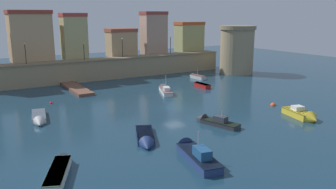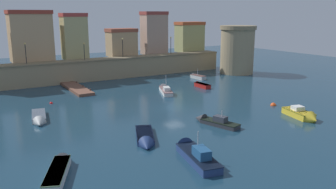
{
  "view_description": "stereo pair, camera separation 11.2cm",
  "coord_description": "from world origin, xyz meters",
  "px_view_note": "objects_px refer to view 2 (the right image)",
  "views": [
    {
      "loc": [
        -24.34,
        -38.63,
        12.46
      ],
      "look_at": [
        0.0,
        1.56,
        1.5
      ],
      "focal_mm": 37.12,
      "sensor_mm": 36.0,
      "label": 1
    },
    {
      "loc": [
        -24.24,
        -38.69,
        12.46
      ],
      "look_at": [
        0.0,
        1.56,
        1.5
      ],
      "focal_mm": 37.12,
      "sensor_mm": 36.0,
      "label": 2
    }
  ],
  "objects_px": {
    "moored_boat_7": "(145,140)",
    "moored_boat_1": "(194,153)",
    "mooring_buoy_0": "(273,106)",
    "quay_lamp_1": "(84,48)",
    "fortress_tower": "(237,49)",
    "quay_lamp_0": "(25,50)",
    "moored_boat_8": "(196,76)",
    "moored_boat_0": "(201,85)",
    "quay_lamp_3": "(171,43)",
    "moored_boat_3": "(39,118)",
    "moored_boat_6": "(303,115)",
    "mooring_buoy_1": "(51,103)",
    "quay_lamp_2": "(123,45)",
    "moored_boat_2": "(59,168)",
    "moored_boat_4": "(213,121)",
    "moored_boat_5": "(165,89)"
  },
  "relations": [
    {
      "from": "quay_lamp_1",
      "to": "moored_boat_6",
      "type": "height_order",
      "value": "quay_lamp_1"
    },
    {
      "from": "mooring_buoy_0",
      "to": "quay_lamp_1",
      "type": "bearing_deg",
      "value": 117.59
    },
    {
      "from": "fortress_tower",
      "to": "quay_lamp_0",
      "type": "relative_size",
      "value": 2.78
    },
    {
      "from": "moored_boat_2",
      "to": "moored_boat_5",
      "type": "bearing_deg",
      "value": -22.98
    },
    {
      "from": "moored_boat_1",
      "to": "moored_boat_5",
      "type": "distance_m",
      "value": 26.83
    },
    {
      "from": "quay_lamp_1",
      "to": "moored_boat_7",
      "type": "relative_size",
      "value": 0.48
    },
    {
      "from": "moored_boat_1",
      "to": "mooring_buoy_0",
      "type": "relative_size",
      "value": 9.55
    },
    {
      "from": "moored_boat_7",
      "to": "mooring_buoy_0",
      "type": "relative_size",
      "value": 8.38
    },
    {
      "from": "moored_boat_6",
      "to": "fortress_tower",
      "type": "bearing_deg",
      "value": 165.14
    },
    {
      "from": "quay_lamp_2",
      "to": "moored_boat_2",
      "type": "bearing_deg",
      "value": -120.66
    },
    {
      "from": "quay_lamp_1",
      "to": "fortress_tower",
      "type": "bearing_deg",
      "value": -15.32
    },
    {
      "from": "quay_lamp_3",
      "to": "moored_boat_0",
      "type": "xyz_separation_m",
      "value": [
        -3.79,
        -16.13,
        -6.05
      ]
    },
    {
      "from": "quay_lamp_3",
      "to": "moored_boat_7",
      "type": "height_order",
      "value": "quay_lamp_3"
    },
    {
      "from": "moored_boat_2",
      "to": "moored_boat_6",
      "type": "bearing_deg",
      "value": -66.99
    },
    {
      "from": "fortress_tower",
      "to": "moored_boat_5",
      "type": "relative_size",
      "value": 1.4
    },
    {
      "from": "fortress_tower",
      "to": "quay_lamp_1",
      "type": "xyz_separation_m",
      "value": [
        -30.46,
        8.34,
        1.07
      ]
    },
    {
      "from": "moored_boat_6",
      "to": "moored_boat_2",
      "type": "bearing_deg",
      "value": -77.34
    },
    {
      "from": "quay_lamp_1",
      "to": "quay_lamp_3",
      "type": "distance_m",
      "value": 19.05
    },
    {
      "from": "fortress_tower",
      "to": "moored_boat_3",
      "type": "height_order",
      "value": "fortress_tower"
    },
    {
      "from": "fortress_tower",
      "to": "moored_boat_1",
      "type": "xyz_separation_m",
      "value": [
        -33.87,
        -32.17,
        -4.61
      ]
    },
    {
      "from": "quay_lamp_0",
      "to": "quay_lamp_3",
      "type": "distance_m",
      "value": 29.36
    },
    {
      "from": "moored_boat_4",
      "to": "moored_boat_7",
      "type": "relative_size",
      "value": 0.9
    },
    {
      "from": "quay_lamp_2",
      "to": "mooring_buoy_0",
      "type": "xyz_separation_m",
      "value": [
        8.65,
        -31.53,
        -6.49
      ]
    },
    {
      "from": "mooring_buoy_1",
      "to": "quay_lamp_0",
      "type": "bearing_deg",
      "value": 92.19
    },
    {
      "from": "quay_lamp_1",
      "to": "moored_boat_7",
      "type": "height_order",
      "value": "quay_lamp_1"
    },
    {
      "from": "fortress_tower",
      "to": "mooring_buoy_1",
      "type": "distance_m",
      "value": 40.99
    },
    {
      "from": "quay_lamp_0",
      "to": "moored_boat_4",
      "type": "relative_size",
      "value": 0.6
    },
    {
      "from": "moored_boat_8",
      "to": "moored_boat_0",
      "type": "bearing_deg",
      "value": 145.05
    },
    {
      "from": "quay_lamp_3",
      "to": "moored_boat_4",
      "type": "height_order",
      "value": "quay_lamp_3"
    },
    {
      "from": "moored_boat_5",
      "to": "fortress_tower",
      "type": "bearing_deg",
      "value": -48.86
    },
    {
      "from": "quay_lamp_3",
      "to": "moored_boat_3",
      "type": "bearing_deg",
      "value": -145.33
    },
    {
      "from": "moored_boat_7",
      "to": "moored_boat_8",
      "type": "distance_m",
      "value": 35.64
    },
    {
      "from": "moored_boat_3",
      "to": "moored_boat_7",
      "type": "bearing_deg",
      "value": 41.22
    },
    {
      "from": "moored_boat_0",
      "to": "moored_boat_8",
      "type": "height_order",
      "value": "moored_boat_8"
    },
    {
      "from": "moored_boat_6",
      "to": "mooring_buoy_1",
      "type": "bearing_deg",
      "value": -120.29
    },
    {
      "from": "moored_boat_0",
      "to": "moored_boat_8",
      "type": "relative_size",
      "value": 0.95
    },
    {
      "from": "moored_boat_0",
      "to": "moored_boat_6",
      "type": "relative_size",
      "value": 0.74
    },
    {
      "from": "moored_boat_0",
      "to": "moored_boat_4",
      "type": "relative_size",
      "value": 0.7
    },
    {
      "from": "fortress_tower",
      "to": "moored_boat_3",
      "type": "distance_m",
      "value": 45.77
    },
    {
      "from": "quay_lamp_0",
      "to": "moored_boat_3",
      "type": "relative_size",
      "value": 0.55
    },
    {
      "from": "quay_lamp_3",
      "to": "mooring_buoy_0",
      "type": "relative_size",
      "value": 4.58
    },
    {
      "from": "moored_boat_7",
      "to": "moored_boat_1",
      "type": "bearing_deg",
      "value": 42.01
    },
    {
      "from": "quay_lamp_0",
      "to": "quay_lamp_1",
      "type": "height_order",
      "value": "quay_lamp_0"
    },
    {
      "from": "quay_lamp_3",
      "to": "moored_boat_2",
      "type": "bearing_deg",
      "value": -131.76
    },
    {
      "from": "moored_boat_6",
      "to": "moored_boat_0",
      "type": "bearing_deg",
      "value": -167.99
    },
    {
      "from": "fortress_tower",
      "to": "moored_boat_1",
      "type": "relative_size",
      "value": 1.32
    },
    {
      "from": "moored_boat_2",
      "to": "moored_boat_5",
      "type": "xyz_separation_m",
      "value": [
        22.36,
        21.2,
        -0.01
      ]
    },
    {
      "from": "moored_boat_6",
      "to": "quay_lamp_0",
      "type": "bearing_deg",
      "value": -133.12
    },
    {
      "from": "moored_boat_3",
      "to": "moored_boat_6",
      "type": "distance_m",
      "value": 31.81
    },
    {
      "from": "quay_lamp_0",
      "to": "moored_boat_7",
      "type": "bearing_deg",
      "value": -81.74
    }
  ]
}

